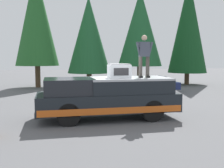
{
  "coord_description": "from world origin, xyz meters",
  "views": [
    {
      "loc": [
        -10.72,
        2.26,
        2.45
      ],
      "look_at": [
        0.37,
        -0.22,
        1.35
      ],
      "focal_mm": 43.88,
      "sensor_mm": 36.0,
      "label": 1
    }
  ],
  "objects_px": {
    "pickup_truck": "(108,97)",
    "parked_car_navy": "(149,84)",
    "compressor_unit": "(119,71)",
    "person_on_truck_bed": "(144,55)"
  },
  "relations": [
    {
      "from": "compressor_unit",
      "to": "person_on_truck_bed",
      "type": "bearing_deg",
      "value": -92.2
    },
    {
      "from": "person_on_truck_bed",
      "to": "parked_car_navy",
      "type": "distance_m",
      "value": 8.43
    },
    {
      "from": "pickup_truck",
      "to": "parked_car_navy",
      "type": "relative_size",
      "value": 1.35
    },
    {
      "from": "pickup_truck",
      "to": "person_on_truck_bed",
      "type": "distance_m",
      "value": 2.23
    },
    {
      "from": "compressor_unit",
      "to": "pickup_truck",
      "type": "bearing_deg",
      "value": 71.23
    },
    {
      "from": "compressor_unit",
      "to": "person_on_truck_bed",
      "type": "height_order",
      "value": "person_on_truck_bed"
    },
    {
      "from": "pickup_truck",
      "to": "compressor_unit",
      "type": "relative_size",
      "value": 6.6
    },
    {
      "from": "pickup_truck",
      "to": "parked_car_navy",
      "type": "distance_m",
      "value": 8.68
    },
    {
      "from": "pickup_truck",
      "to": "person_on_truck_bed",
      "type": "bearing_deg",
      "value": -97.36
    },
    {
      "from": "pickup_truck",
      "to": "person_on_truck_bed",
      "type": "height_order",
      "value": "person_on_truck_bed"
    }
  ]
}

